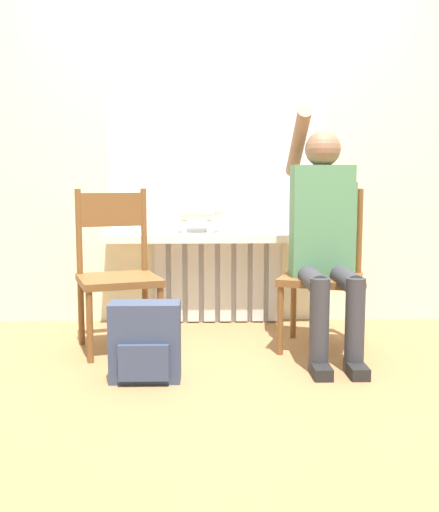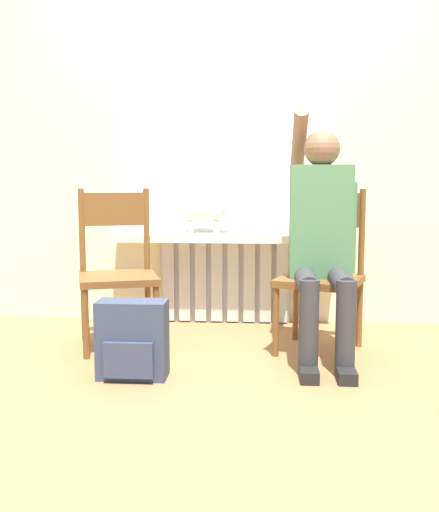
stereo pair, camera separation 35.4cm
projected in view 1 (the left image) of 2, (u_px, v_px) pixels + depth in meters
ground_plane at (223, 375)px, 2.99m from camera, size 12.00×12.00×0.00m
wall_with_window at (217, 124)px, 4.05m from camera, size 7.00×0.06×2.70m
radiator at (217, 281)px, 4.10m from camera, size 0.88×0.08×0.57m
windowsill at (218, 238)px, 3.98m from camera, size 1.52×0.26×0.05m
window_glass at (217, 145)px, 4.03m from camera, size 1.46×0.01×1.18m
chair_left at (117, 270)px, 3.43m from camera, size 0.55×0.55×0.92m
chair_right at (322, 269)px, 3.46m from camera, size 0.56×0.56×0.92m
person at (325, 233)px, 3.31m from camera, size 0.36×1.00×1.37m
cat at (201, 212)px, 3.97m from camera, size 0.46×0.12×0.23m
backpack at (145, 343)px, 2.89m from camera, size 0.34×0.20×0.38m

